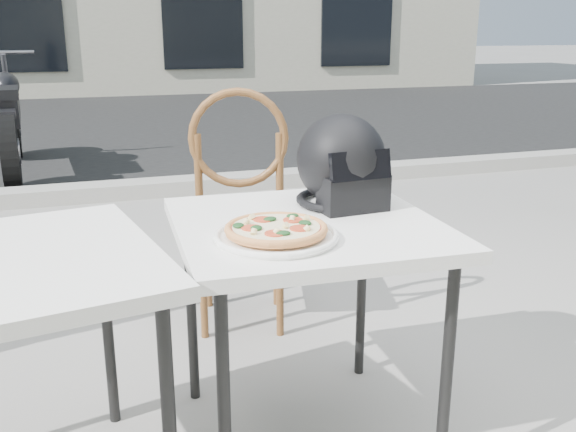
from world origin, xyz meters
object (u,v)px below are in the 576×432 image
object	(u,v)px
plate	(276,236)
motorcycle	(9,121)
pizza	(276,229)
helmet	(342,165)
cafe_chair_main	(240,199)
cafe_table_main	(307,242)

from	to	relation	value
plate	motorcycle	world-z (taller)	motorcycle
plate	pizza	size ratio (longest dim) A/B	1.24
pizza	motorcycle	xyz separation A→B (m)	(-1.10, 4.75, -0.29)
plate	motorcycle	distance (m)	4.89
helmet	cafe_chair_main	xyz separation A→B (m)	(-0.17, 0.69, -0.27)
cafe_table_main	pizza	distance (m)	0.22
plate	cafe_chair_main	size ratio (longest dim) A/B	0.42
plate	cafe_chair_main	bearing A→B (deg)	82.09
helmet	motorcycle	xyz separation A→B (m)	(-1.41, 4.47, -0.39)
cafe_table_main	pizza	bearing A→B (deg)	-134.29
plate	cafe_chair_main	xyz separation A→B (m)	(0.14, 0.97, -0.15)
cafe_table_main	plate	world-z (taller)	plate
plate	helmet	world-z (taller)	helmet
helmet	pizza	bearing A→B (deg)	-142.02
pizza	helmet	world-z (taller)	helmet
cafe_table_main	cafe_chair_main	xyz separation A→B (m)	(-0.00, 0.83, -0.07)
cafe_table_main	motorcycle	distance (m)	4.78
helmet	motorcycle	world-z (taller)	motorcycle
cafe_table_main	pizza	world-z (taller)	pizza
helmet	plate	bearing A→B (deg)	-142.00
plate	motorcycle	size ratio (longest dim) A/B	0.21
pizza	cafe_chair_main	distance (m)	1.00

